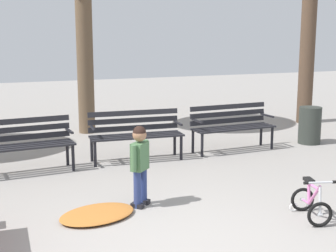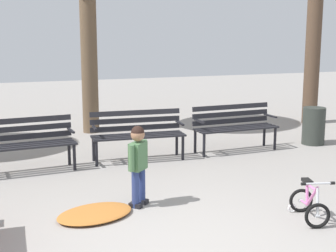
% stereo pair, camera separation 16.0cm
% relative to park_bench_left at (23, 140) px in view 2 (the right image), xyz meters
% --- Properties ---
extents(ground, '(36.00, 36.00, 0.00)m').
position_rel_park_bench_left_xyz_m(ground, '(1.25, -3.49, -0.51)').
color(ground, gray).
extents(park_bench_left, '(1.63, 0.57, 0.85)m').
position_rel_park_bench_left_xyz_m(park_bench_left, '(0.00, 0.00, 0.00)').
color(park_bench_left, '#232328').
rests_on(park_bench_left, ground).
extents(park_bench_right, '(1.63, 0.57, 0.85)m').
position_rel_park_bench_left_xyz_m(park_bench_right, '(1.91, 0.10, 0.00)').
color(park_bench_right, '#232328').
rests_on(park_bench_right, ground).
extents(park_bench_far_right, '(1.62, 0.53, 0.85)m').
position_rel_park_bench_left_xyz_m(park_bench_far_right, '(3.80, 0.12, 0.00)').
color(park_bench_far_right, '#232328').
rests_on(park_bench_far_right, ground).
extents(child_standing, '(0.31, 0.30, 1.05)m').
position_rel_park_bench_left_xyz_m(child_standing, '(1.25, -2.14, 0.10)').
color(child_standing, navy).
rests_on(child_standing, ground).
extents(kids_bicycle, '(0.48, 0.62, 0.54)m').
position_rel_park_bench_left_xyz_m(kids_bicycle, '(3.01, -3.30, -0.31)').
color(kids_bicycle, black).
rests_on(kids_bicycle, ground).
extents(leaf_pile, '(1.13, 0.95, 0.07)m').
position_rel_park_bench_left_xyz_m(leaf_pile, '(0.65, -2.31, -0.48)').
color(leaf_pile, '#B26B2D').
rests_on(leaf_pile, ground).
extents(trash_bin, '(0.44, 0.44, 0.73)m').
position_rel_park_bench_left_xyz_m(trash_bin, '(5.53, 0.04, -0.14)').
color(trash_bin, '#2D332D').
rests_on(trash_bin, ground).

